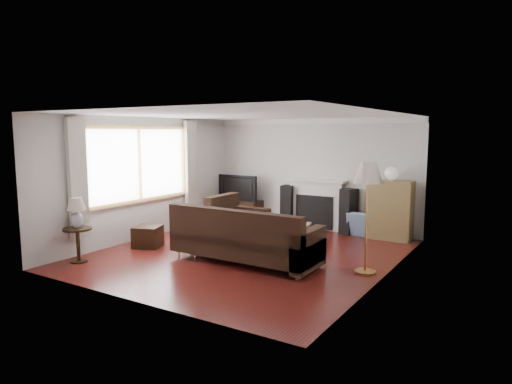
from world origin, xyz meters
The scene contains 17 objects.
room centered at (0.00, 0.00, 1.25)m, with size 5.10×5.60×2.54m.
window centered at (-2.45, -0.20, 1.55)m, with size 0.12×2.74×1.54m, color olive.
curtain_near centered at (-2.40, -1.72, 1.40)m, with size 0.10×0.35×2.10m, color beige.
curtain_far centered at (-2.40, 1.32, 1.40)m, with size 0.10×0.35×2.10m, color beige.
fireplace centered at (0.15, 2.64, 0.57)m, with size 1.40×0.26×1.15m, color white.
tv_stand centered at (-1.81, 2.48, 0.27)m, with size 1.07×0.48×0.53m, color black.
television centered at (-1.81, 2.48, 0.84)m, with size 1.08×0.14×0.62m, color black.
speaker_left centered at (-0.52, 2.54, 0.48)m, with size 0.27×0.32×0.97m, color black.
speaker_right centered at (0.97, 2.52, 0.49)m, with size 0.27×0.33×0.99m, color black.
bookshelf centered at (1.87, 2.51, 0.61)m, with size 0.89×0.42×1.22m, color olive.
globe_lamp centered at (1.87, 2.51, 1.36)m, with size 0.27×0.27×0.27m, color white.
sectional_sofa centered at (0.26, -0.46, 0.45)m, with size 2.76×2.02×0.89m, color black.
coffee_table centered at (0.15, 1.12, 0.20)m, with size 1.01×0.55×0.40m, color olive.
footstool centered at (-1.90, -0.59, 0.20)m, with size 0.48×0.48×0.41m, color black.
floor_lamp centered at (2.19, 0.03, 0.87)m, with size 0.45×0.45×1.74m, color #AE7A3C.
side_table centered at (-2.15, -1.96, 0.30)m, with size 0.47×0.47×0.59m, color black.
table_lamp centered at (-2.15, -1.96, 0.85)m, with size 0.31×0.31×0.51m, color silver.
Camera 1 is at (4.40, -6.77, 2.20)m, focal length 32.00 mm.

